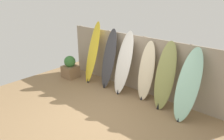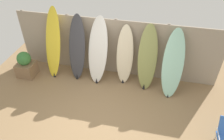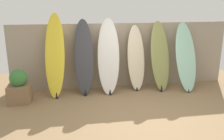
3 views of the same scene
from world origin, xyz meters
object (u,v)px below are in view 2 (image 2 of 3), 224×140
(surfboard_charcoal_1, at_px, (77,48))
(surfboard_seafoam_5, at_px, (173,64))
(surfboard_white_2, at_px, (98,51))
(surfboard_yellow_0, at_px, (53,44))
(surfboard_cream_3, at_px, (125,56))
(surfboard_olive_4, at_px, (147,58))
(planter_box, at_px, (26,65))

(surfboard_charcoal_1, relative_size, surfboard_seafoam_5, 1.07)
(surfboard_charcoal_1, relative_size, surfboard_white_2, 0.99)
(surfboard_yellow_0, bearing_deg, surfboard_cream_3, 2.91)
(surfboard_yellow_0, height_order, surfboard_cream_3, surfboard_yellow_0)
(surfboard_yellow_0, xyz_separation_m, surfboard_olive_4, (2.79, 0.03, -0.12))
(surfboard_olive_4, height_order, surfboard_seafoam_5, surfboard_olive_4)
(surfboard_charcoal_1, bearing_deg, surfboard_olive_4, -0.22)
(surfboard_yellow_0, bearing_deg, surfboard_olive_4, 0.57)
(surfboard_charcoal_1, height_order, surfboard_white_2, surfboard_white_2)
(surfboard_yellow_0, bearing_deg, surfboard_seafoam_5, -1.22)
(surfboard_charcoal_1, distance_m, surfboard_seafoam_5, 2.76)
(surfboard_seafoam_5, bearing_deg, surfboard_yellow_0, 178.78)
(surfboard_white_2, bearing_deg, planter_box, -170.88)
(planter_box, bearing_deg, surfboard_charcoal_1, 13.59)
(surfboard_olive_4, relative_size, planter_box, 2.25)
(surfboard_yellow_0, distance_m, surfboard_charcoal_1, 0.73)
(surfboard_yellow_0, xyz_separation_m, surfboard_cream_3, (2.14, 0.11, -0.17))
(surfboard_white_2, bearing_deg, surfboard_charcoal_1, 177.66)
(surfboard_white_2, bearing_deg, surfboard_cream_3, 7.34)
(surfboard_olive_4, height_order, planter_box, surfboard_olive_4)
(surfboard_cream_3, height_order, surfboard_olive_4, surfboard_olive_4)
(surfboard_white_2, height_order, planter_box, surfboard_white_2)
(surfboard_cream_3, relative_size, planter_box, 2.12)
(surfboard_white_2, relative_size, surfboard_olive_4, 1.05)
(surfboard_white_2, distance_m, planter_box, 2.34)
(surfboard_cream_3, relative_size, surfboard_olive_4, 0.94)
(planter_box, bearing_deg, surfboard_white_2, 9.12)
(surfboard_yellow_0, height_order, surfboard_charcoal_1, surfboard_yellow_0)
(surfboard_olive_4, relative_size, surfboard_seafoam_5, 1.02)
(surfboard_olive_4, xyz_separation_m, surfboard_seafoam_5, (0.69, -0.10, -0.02))
(surfboard_seafoam_5, relative_size, planter_box, 2.20)
(surfboard_yellow_0, distance_m, surfboard_seafoam_5, 3.49)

